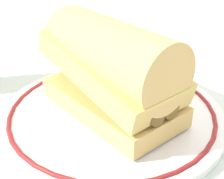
{
  "coord_description": "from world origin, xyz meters",
  "views": [
    {
      "loc": [
        0.21,
        -0.28,
        0.25
      ],
      "look_at": [
        -0.02,
        0.01,
        0.04
      ],
      "focal_mm": 53.18,
      "sensor_mm": 36.0,
      "label": 1
    }
  ],
  "objects": [
    {
      "name": "sausage_sandwich",
      "position": [
        -0.02,
        0.01,
        0.07
      ],
      "size": [
        0.2,
        0.13,
        0.12
      ],
      "rotation": [
        0.0,
        0.0,
        -0.21
      ],
      "color": "#DBB362",
      "rests_on": "plate"
    },
    {
      "name": "ground_plane",
      "position": [
        0.0,
        0.0,
        0.0
      ],
      "size": [
        1.5,
        1.5,
        0.0
      ],
      "primitive_type": "plane",
      "color": "silver"
    },
    {
      "name": "plate",
      "position": [
        -0.02,
        0.01,
        0.01
      ],
      "size": [
        0.3,
        0.3,
        0.01
      ],
      "color": "white",
      "rests_on": "ground_plane"
    }
  ]
}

